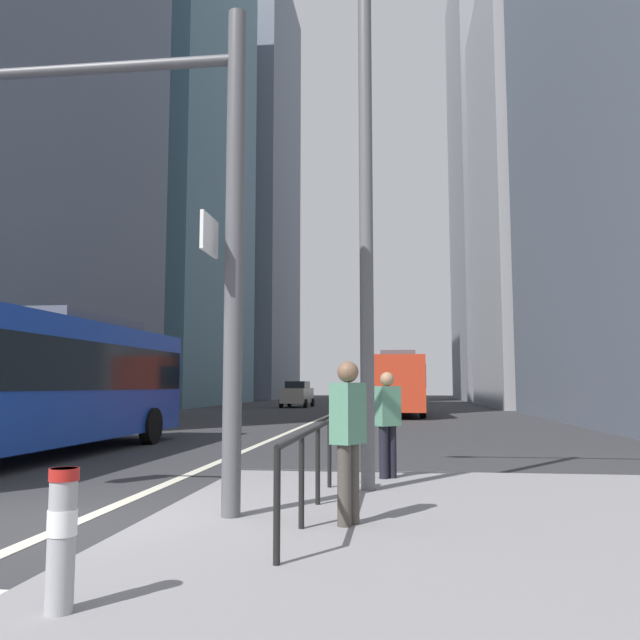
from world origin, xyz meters
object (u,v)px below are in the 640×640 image
Objects in this scene: car_oncoming_mid at (297,394)px; car_receding_near at (384,394)px; city_bus_blue_oncoming at (37,376)px; street_lamp_post at (365,139)px; city_bus_red_receding at (397,382)px; traffic_signal_gantry at (88,183)px; pedestrian_walking at (387,419)px; pedestrian_waiting at (348,433)px; bollard_left at (62,532)px.

car_oncoming_mid is 1.00× the size of car_receding_near.
city_bus_blue_oncoming is 34.41m from car_oncoming_mid.
street_lamp_post reaches higher than city_bus_blue_oncoming.
city_bus_red_receding is 1.91× the size of traffic_signal_gantry.
traffic_signal_gantry is 4.06m from street_lamp_post.
car_oncoming_mid is (0.53, 34.40, -0.85)m from city_bus_blue_oncoming.
car_oncoming_mid is 6.58m from car_receding_near.
car_oncoming_mid is at bearing 101.17° from pedestrian_walking.
car_receding_near reaches higher than pedestrian_waiting.
traffic_signal_gantry reaches higher than city_bus_red_receding.
car_receding_near is at bearing 78.19° from city_bus_blue_oncoming.
traffic_signal_gantry is at bearing 116.12° from bollard_left.
city_bus_red_receding reaches higher than bollard_left.
bollard_left is (5.41, -44.01, -0.33)m from car_oncoming_mid.
city_bus_red_receding is at bearing 70.22° from city_bus_blue_oncoming.
street_lamp_post reaches higher than pedestrian_waiting.
bollard_left is at bearing -108.84° from street_lamp_post.
city_bus_blue_oncoming is at bearing -90.88° from car_oncoming_mid.
pedestrian_walking is (2.02, 6.36, 0.42)m from bollard_left.
bollard_left is 3.34m from pedestrian_waiting.
car_oncoming_mid is 2.54× the size of pedestrian_waiting.
city_bus_red_receding is at bearing 89.27° from street_lamp_post.
bollard_left is at bearing -58.29° from city_bus_blue_oncoming.
street_lamp_post is 4.37m from pedestrian_walking.
pedestrian_waiting is 1.03× the size of pedestrian_walking.
traffic_signal_gantry is 3.56× the size of pedestrian_walking.
pedestrian_walking is at bearing -78.83° from car_oncoming_mid.
pedestrian_walking is (-0.08, -25.63, -0.75)m from city_bus_red_receding.
car_receding_near is at bearing -4.14° from car_oncoming_mid.
pedestrian_walking is at bearing 84.13° from pedestrian_waiting.
pedestrian_walking is (0.88, -37.17, 0.10)m from car_receding_near.
pedestrian_waiting is at bearing -80.24° from car_oncoming_mid.
street_lamp_post is 4.61× the size of pedestrian_waiting.
car_receding_near is 40.63m from traffic_signal_gantry.
city_bus_blue_oncoming is 6.87× the size of pedestrian_walking.
pedestrian_waiting is at bearing -95.87° from pedestrian_walking.
street_lamp_post is at bearing -30.00° from city_bus_blue_oncoming.
traffic_signal_gantry is at bearing -137.52° from pedestrian_walking.
traffic_signal_gantry is (-2.67, -40.42, 3.09)m from car_receding_near.
city_bus_red_receding is 1.43× the size of street_lamp_post.
pedestrian_waiting reaches higher than bollard_left.
city_bus_red_receding is 2.58× the size of car_receding_near.
car_receding_near is 40.68m from pedestrian_waiting.
traffic_signal_gantry is (-3.63, -28.88, 2.25)m from city_bus_red_receding.
city_bus_red_receding is 12.40× the size of bollard_left.
street_lamp_post is at bearing -102.32° from pedestrian_walking.
city_bus_red_receding is at bearing -85.26° from car_receding_near.
pedestrian_walking is at bearing 77.68° from street_lamp_post.
car_oncoming_mid is (-7.52, 12.02, -0.85)m from city_bus_red_receding.
city_bus_blue_oncoming reaches higher than pedestrian_walking.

